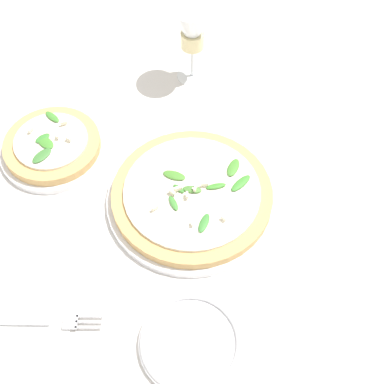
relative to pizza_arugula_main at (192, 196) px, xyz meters
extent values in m
plane|color=silver|center=(0.02, 0.03, -0.02)|extent=(6.00, 6.00, 0.00)
cylinder|color=white|center=(0.00, 0.00, -0.01)|extent=(0.31, 0.31, 0.01)
cylinder|color=tan|center=(0.00, 0.00, 0.00)|extent=(0.29, 0.29, 0.02)
cylinder|color=silver|center=(0.00, 0.00, 0.02)|extent=(0.24, 0.24, 0.01)
ellipsoid|color=#478A30|center=(0.09, 0.01, 0.02)|extent=(0.04, 0.04, 0.01)
ellipsoid|color=#3C8436|center=(-0.01, -0.07, 0.02)|extent=(0.04, 0.04, 0.01)
ellipsoid|color=#408A2E|center=(0.04, -0.01, 0.02)|extent=(0.04, 0.02, 0.01)
ellipsoid|color=#3C8030|center=(-0.02, 0.01, 0.02)|extent=(0.02, 0.03, 0.01)
ellipsoid|color=#3F8C32|center=(0.08, -0.02, 0.02)|extent=(0.05, 0.03, 0.01)
ellipsoid|color=#497E35|center=(0.00, 0.00, 0.02)|extent=(0.04, 0.03, 0.01)
ellipsoid|color=#428837|center=(-0.04, -0.01, 0.02)|extent=(0.01, 0.03, 0.01)
ellipsoid|color=#49882F|center=(-0.02, 0.04, 0.02)|extent=(0.04, 0.04, 0.01)
cube|color=#EFE5C6|center=(-0.03, -0.07, 0.03)|extent=(0.01, 0.01, 0.01)
cube|color=#EFE5C6|center=(-0.02, 0.01, 0.03)|extent=(0.01, 0.01, 0.01)
cube|color=#EFE5C6|center=(0.00, 0.00, 0.03)|extent=(0.01, 0.00, 0.00)
cube|color=#EFE5C6|center=(0.03, 0.00, 0.03)|extent=(0.01, 0.01, 0.01)
cube|color=#EFE5C6|center=(-0.01, -0.01, 0.03)|extent=(0.01, 0.01, 0.01)
cube|color=#EFE5C6|center=(0.02, -0.08, 0.03)|extent=(0.01, 0.01, 0.01)
cube|color=#EFE5C6|center=(-0.04, 0.00, 0.03)|extent=(0.01, 0.01, 0.01)
cube|color=#EFE5C6|center=(-0.07, -0.01, 0.03)|extent=(0.01, 0.01, 0.01)
cube|color=#EFE5C6|center=(0.01, 0.00, 0.03)|extent=(0.01, 0.01, 0.01)
cylinder|color=white|center=(-0.20, 0.21, -0.01)|extent=(0.20, 0.20, 0.01)
cylinder|color=tan|center=(-0.20, 0.21, 0.00)|extent=(0.18, 0.18, 0.02)
cylinder|color=silver|center=(-0.20, 0.21, 0.02)|extent=(0.14, 0.14, 0.01)
ellipsoid|color=#448B30|center=(-0.21, 0.21, 0.02)|extent=(0.04, 0.04, 0.01)
ellipsoid|color=#3C8533|center=(-0.21, 0.22, 0.02)|extent=(0.03, 0.02, 0.01)
ellipsoid|color=#407B37|center=(-0.22, 0.18, 0.02)|extent=(0.05, 0.04, 0.01)
ellipsoid|color=#438932|center=(-0.18, 0.27, 0.02)|extent=(0.03, 0.04, 0.01)
cube|color=#EFE5C6|center=(-0.22, 0.25, 0.03)|extent=(0.01, 0.01, 0.01)
cube|color=#EFE5C6|center=(-0.17, 0.20, 0.03)|extent=(0.01, 0.01, 0.01)
cube|color=#EFE5C6|center=(-0.16, 0.24, 0.03)|extent=(0.01, 0.00, 0.01)
cube|color=#EFE5C6|center=(-0.18, 0.21, 0.03)|extent=(0.01, 0.01, 0.01)
cylinder|color=white|center=(0.13, 0.30, -0.01)|extent=(0.07, 0.07, 0.00)
cylinder|color=white|center=(0.13, 0.30, 0.02)|extent=(0.01, 0.01, 0.07)
cone|color=white|center=(0.13, 0.30, 0.11)|extent=(0.09, 0.09, 0.10)
cylinder|color=beige|center=(0.13, 0.30, 0.08)|extent=(0.05, 0.05, 0.03)
cube|color=white|center=(-0.33, -0.10, -0.01)|extent=(0.15, 0.12, 0.01)
cube|color=silver|center=(-0.36, -0.09, -0.01)|extent=(0.13, 0.07, 0.00)
cube|color=silver|center=(-0.27, -0.13, -0.01)|extent=(0.03, 0.03, 0.00)
cube|color=silver|center=(-0.24, -0.15, -0.01)|extent=(0.04, 0.02, 0.00)
cube|color=silver|center=(-0.24, -0.15, -0.01)|extent=(0.04, 0.02, 0.00)
cube|color=silver|center=(-0.24, -0.14, -0.01)|extent=(0.04, 0.02, 0.00)
cylinder|color=white|center=(-0.11, -0.24, -0.01)|extent=(0.16, 0.16, 0.01)
torus|color=white|center=(-0.11, -0.24, 0.00)|extent=(0.15, 0.15, 0.01)
camera|label=1|loc=(-0.22, -0.49, 0.78)|focal=50.00mm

